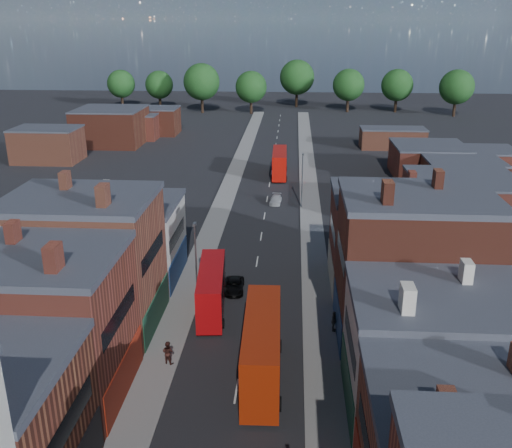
# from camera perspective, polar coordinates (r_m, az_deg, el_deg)

# --- Properties ---
(pavement_west) EXTENTS (3.00, 200.00, 0.12)m
(pavement_west) POSITION_cam_1_polar(r_m,az_deg,el_deg) (74.74, -4.37, -0.53)
(pavement_west) COLOR gray
(pavement_west) RESTS_ON ground
(pavement_east) EXTENTS (3.00, 200.00, 0.12)m
(pavement_east) POSITION_cam_1_polar(r_m,az_deg,el_deg) (74.07, 5.63, -0.76)
(pavement_east) COLOR gray
(pavement_east) RESTS_ON ground
(lamp_post_2) EXTENTS (0.25, 0.70, 8.12)m
(lamp_post_2) POSITION_cam_1_polar(r_m,az_deg,el_deg) (54.48, -6.04, -3.29)
(lamp_post_2) COLOR slate
(lamp_post_2) RESTS_ON ground
(lamp_post_3) EXTENTS (0.25, 0.70, 8.12)m
(lamp_post_3) POSITION_cam_1_polar(r_m,az_deg,el_deg) (82.15, 4.65, 4.74)
(lamp_post_3) COLOR slate
(lamp_post_3) RESTS_ON ground
(bus_0) EXTENTS (3.14, 10.06, 4.28)m
(bus_0) POSITION_cam_1_polar(r_m,az_deg,el_deg) (53.55, -4.47, -6.49)
(bus_0) COLOR red
(bus_0) RESTS_ON ground
(bus_1) EXTENTS (3.19, 11.80, 5.07)m
(bus_1) POSITION_cam_1_polar(r_m,az_deg,el_deg) (43.81, 0.61, -12.23)
(bus_1) COLOR #A92509
(bus_1) RESTS_ON ground
(bus_2) EXTENTS (2.78, 10.51, 4.52)m
(bus_2) POSITION_cam_1_polar(r_m,az_deg,el_deg) (99.71, 2.37, 6.15)
(bus_2) COLOR #AD0E07
(bus_2) RESTS_ON ground
(car_2) EXTENTS (2.11, 4.22, 1.15)m
(car_2) POSITION_cam_1_polar(r_m,az_deg,el_deg) (57.96, -2.18, -6.20)
(car_2) COLOR black
(car_2) RESTS_ON ground
(car_3) EXTENTS (1.83, 4.01, 1.14)m
(car_3) POSITION_cam_1_polar(r_m,az_deg,el_deg) (85.16, 1.98, 2.45)
(car_3) COLOR silver
(car_3) RESTS_ON ground
(ped_1) EXTENTS (1.06, 0.82, 1.93)m
(ped_1) POSITION_cam_1_polar(r_m,az_deg,el_deg) (46.83, -8.82, -12.57)
(ped_1) COLOR #42201A
(ped_1) RESTS_ON pavement_west
(ped_3) EXTENTS (0.70, 1.17, 1.86)m
(ped_3) POSITION_cam_1_polar(r_m,az_deg,el_deg) (51.04, 7.79, -9.63)
(ped_3) COLOR #4F4C43
(ped_3) RESTS_ON pavement_east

